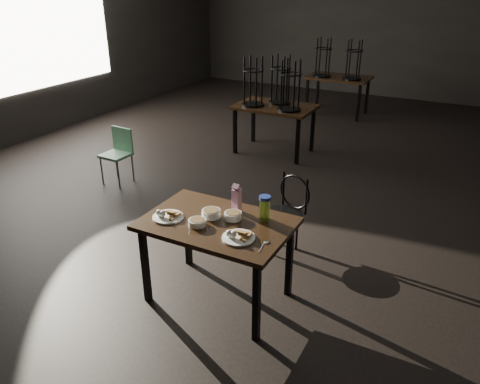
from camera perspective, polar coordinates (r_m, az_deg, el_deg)
The scene contains 13 objects.
main_table at distance 3.84m, azimuth -2.80°, elevation -4.65°, with size 1.20×0.80×0.75m.
plate_left at distance 3.89m, azimuth -8.84°, elevation -2.83°, with size 0.25×0.25×0.08m.
plate_right at distance 3.55m, azimuth -0.23°, elevation -5.39°, with size 0.26×0.26×0.08m.
bowl_near at distance 3.86m, azimuth -3.53°, elevation -2.58°, with size 0.15×0.15×0.06m.
bowl_far at distance 3.83m, azimuth -0.85°, elevation -2.87°, with size 0.14×0.14×0.06m.
bowl_big at distance 3.75m, azimuth -5.23°, elevation -3.69°, with size 0.14×0.14×0.05m.
juice_carton at distance 3.91m, azimuth -0.42°, elevation -0.82°, with size 0.07×0.07×0.25m.
water_bottle at distance 3.79m, azimuth 3.03°, elevation -1.92°, with size 0.12×0.12×0.21m.
spoon at distance 3.51m, azimuth 3.15°, elevation -6.22°, with size 0.05×0.18×0.01m.
bentwood_chair at distance 4.65m, azimuth 5.88°, elevation -1.93°, with size 0.41×0.40×0.79m.
school_chair at distance 6.46m, azimuth -14.61°, elevation 4.95°, with size 0.36×0.36×0.74m.
bg_table_left at distance 7.26m, azimuth 4.23°, elevation 10.65°, with size 1.20×0.80×1.48m.
bg_table_far at distance 9.62m, azimuth 11.89°, elevation 13.58°, with size 1.20×0.80×1.48m.
Camera 1 is at (1.78, -5.11, 2.57)m, focal length 35.00 mm.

